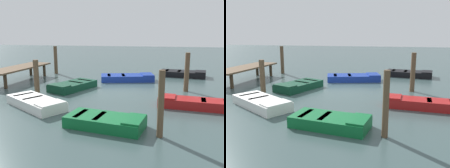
% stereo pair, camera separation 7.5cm
% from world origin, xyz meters
% --- Properties ---
extents(ground_plane, '(80.00, 80.00, 0.00)m').
position_xyz_m(ground_plane, '(0.00, 0.00, 0.00)').
color(ground_plane, '#384C4C').
extents(dock_segment, '(5.42, 2.20, 0.95)m').
position_xyz_m(dock_segment, '(1.40, 6.56, 0.84)').
color(dock_segment, brown).
rests_on(dock_segment, ground_plane).
extents(rowboat_green, '(1.71, 2.90, 0.46)m').
position_xyz_m(rowboat_green, '(-5.57, -0.83, 0.22)').
color(rowboat_green, '#0F602D').
rests_on(rowboat_green, ground_plane).
extents(rowboat_white, '(2.78, 3.30, 0.46)m').
position_xyz_m(rowboat_white, '(-3.86, 2.69, 0.22)').
color(rowboat_white, silver).
rests_on(rowboat_white, ground_plane).
extents(rowboat_dark_green, '(3.10, 2.38, 0.46)m').
position_xyz_m(rowboat_dark_green, '(-0.27, 2.25, 0.22)').
color(rowboat_dark_green, '#0C3823').
rests_on(rowboat_dark_green, ground_plane).
extents(rowboat_red, '(1.38, 3.43, 0.46)m').
position_xyz_m(rowboat_red, '(-2.66, -4.26, 0.22)').
color(rowboat_red, maroon).
rests_on(rowboat_red, ground_plane).
extents(rowboat_blue, '(2.16, 3.70, 0.46)m').
position_xyz_m(rowboat_blue, '(2.86, -0.52, 0.22)').
color(rowboat_blue, navy).
rests_on(rowboat_blue, ground_plane).
extents(rowboat_black, '(1.94, 3.41, 0.46)m').
position_xyz_m(rowboat_black, '(5.21, -4.33, 0.22)').
color(rowboat_black, black).
rests_on(rowboat_black, ground_plane).
extents(mooring_piling_near_left, '(0.27, 0.27, 1.85)m').
position_xyz_m(mooring_piling_near_left, '(-1.81, 3.66, 0.93)').
color(mooring_piling_near_left, brown).
rests_on(mooring_piling_near_left, ground_plane).
extents(mooring_piling_far_left, '(0.27, 0.27, 2.14)m').
position_xyz_m(mooring_piling_far_left, '(4.68, 5.36, 1.07)').
color(mooring_piling_far_left, brown).
rests_on(mooring_piling_far_left, ground_plane).
extents(mooring_piling_mid_left, '(0.20, 0.20, 2.16)m').
position_xyz_m(mooring_piling_mid_left, '(-6.06, -2.70, 1.08)').
color(mooring_piling_mid_left, brown).
rests_on(mooring_piling_mid_left, ground_plane).
extents(mooring_piling_mid_right, '(0.26, 0.26, 2.15)m').
position_xyz_m(mooring_piling_mid_right, '(0.48, -4.10, 1.08)').
color(mooring_piling_mid_right, brown).
rests_on(mooring_piling_mid_right, ground_plane).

